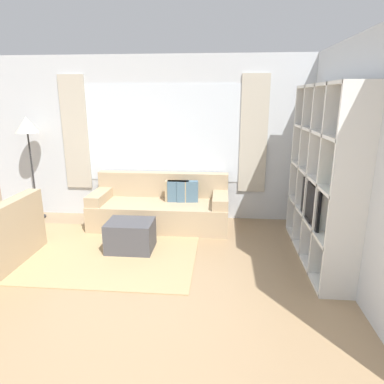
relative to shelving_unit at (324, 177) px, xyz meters
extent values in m
plane|color=#9E7F5B|center=(-2.26, -1.71, -1.09)|extent=(16.00, 16.00, 0.00)
cube|color=silver|center=(-2.26, 1.45, 0.26)|extent=(6.04, 0.07, 2.70)
cube|color=white|center=(-2.26, 1.41, 0.36)|extent=(2.66, 0.01, 1.60)
cube|color=beige|center=(-3.76, 1.40, 0.36)|extent=(0.44, 0.03, 1.90)
cube|color=beige|center=(-0.76, 1.40, 0.36)|extent=(0.44, 0.03, 1.90)
cube|color=silver|center=(0.19, -0.15, 0.26)|extent=(0.07, 4.33, 2.70)
cube|color=tan|center=(-3.02, -0.10, -1.08)|extent=(2.87, 1.93, 0.01)
cube|color=#515660|center=(0.15, 0.01, 0.01)|extent=(0.02, 1.97, 2.20)
cube|color=white|center=(-0.03, -0.98, 0.01)|extent=(0.37, 0.04, 2.20)
cube|color=white|center=(-0.03, -0.49, 0.01)|extent=(0.37, 0.04, 2.20)
cube|color=white|center=(-0.03, 0.01, 0.01)|extent=(0.37, 0.04, 2.20)
cube|color=white|center=(-0.03, 0.50, 0.01)|extent=(0.37, 0.04, 2.20)
cube|color=white|center=(-0.03, 0.99, 0.01)|extent=(0.37, 0.04, 2.20)
cube|color=white|center=(-0.03, 0.01, -1.07)|extent=(0.37, 1.97, 0.04)
cube|color=white|center=(-0.03, 0.01, -0.54)|extent=(0.37, 1.97, 0.04)
cube|color=white|center=(-0.03, 0.01, 0.01)|extent=(0.37, 1.97, 0.04)
cube|color=white|center=(-0.03, 0.01, 0.56)|extent=(0.37, 1.97, 0.04)
cube|color=white|center=(-0.03, 0.01, 1.09)|extent=(0.37, 1.97, 0.04)
cube|color=black|center=(-0.18, -0.17, -0.28)|extent=(0.04, 0.79, 0.47)
cube|color=black|center=(-0.16, -0.17, -0.50)|extent=(0.10, 0.24, 0.03)
cube|color=#388947|center=(-0.05, -0.74, -1.01)|extent=(0.06, 0.06, 0.08)
cylinder|color=orange|center=(-0.05, -0.74, -0.48)|extent=(0.07, 0.07, 0.07)
cube|color=#388947|center=(-0.05, -0.22, -0.48)|extent=(0.06, 0.06, 0.07)
cylinder|color=#232328|center=(-0.05, 0.74, 0.67)|extent=(0.10, 0.10, 0.17)
cube|color=#388947|center=(-0.05, -0.74, 0.08)|extent=(0.12, 0.12, 0.10)
cube|color=#232328|center=(-0.05, 0.73, -0.44)|extent=(0.10, 0.10, 0.16)
cube|color=#388947|center=(-0.05, -0.71, -0.47)|extent=(0.09, 0.09, 0.09)
cube|color=tan|center=(-2.25, 0.92, -0.88)|extent=(2.19, 0.87, 0.41)
cube|color=tan|center=(-2.25, 1.27, -0.47)|extent=(2.19, 0.18, 0.41)
cube|color=tan|center=(-3.22, 0.92, -0.59)|extent=(0.24, 0.81, 0.16)
cube|color=tan|center=(-1.28, 0.92, -0.59)|extent=(0.24, 0.81, 0.16)
cube|color=slate|center=(-1.81, 0.99, -0.50)|extent=(0.35, 0.15, 0.34)
cube|color=slate|center=(-1.96, 0.99, -0.50)|extent=(0.35, 0.14, 0.34)
cube|color=tan|center=(-1.99, 0.99, -0.50)|extent=(0.34, 0.13, 0.34)
cube|color=tan|center=(-3.84, -0.69, -0.47)|extent=(0.18, 1.54, 0.41)
cube|color=tan|center=(-4.18, -0.04, -0.59)|extent=(0.81, 0.24, 0.16)
cube|color=#47474C|center=(-2.49, -0.01, -0.88)|extent=(0.62, 0.48, 0.42)
cylinder|color=black|center=(-4.46, 1.14, -1.07)|extent=(0.26, 0.26, 0.02)
cylinder|color=#2D2D30|center=(-4.46, 1.14, -0.34)|extent=(0.03, 0.03, 1.45)
cone|color=beige|center=(-4.46, 1.14, 0.52)|extent=(0.38, 0.38, 0.26)
camera|label=1|loc=(-1.26, -4.26, 0.96)|focal=32.00mm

